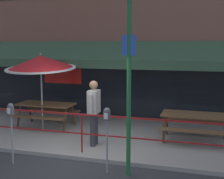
{
  "coord_description": "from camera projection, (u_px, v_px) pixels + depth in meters",
  "views": [
    {
      "loc": [
        2.83,
        -6.54,
        2.72
      ],
      "look_at": [
        0.38,
        1.6,
        1.5
      ],
      "focal_mm": 50.0,
      "sensor_mm": 36.0,
      "label": 1
    }
  ],
  "objects": [
    {
      "name": "ground_plane",
      "position": [
        77.0,
        160.0,
        7.4
      ],
      "size": [
        120.0,
        120.0,
        0.0
      ],
      "primitive_type": "plane",
      "color": "#2D2D30"
    },
    {
      "name": "patio_deck",
      "position": [
        104.0,
        135.0,
        9.29
      ],
      "size": [
        15.0,
        4.0,
        0.1
      ],
      "primitive_type": "cube",
      "color": "gray",
      "rests_on": "ground"
    },
    {
      "name": "restaurant_building",
      "position": [
        123.0,
        19.0,
        10.89
      ],
      "size": [
        15.0,
        1.6,
        7.29
      ],
      "color": "brown",
      "rests_on": "ground"
    },
    {
      "name": "patio_railing",
      "position": [
        82.0,
        125.0,
        7.57
      ],
      "size": [
        13.84,
        0.04,
        0.97
      ],
      "color": "maroon",
      "rests_on": "patio_deck"
    },
    {
      "name": "picnic_table_left",
      "position": [
        46.0,
        108.0,
        9.98
      ],
      "size": [
        1.8,
        1.42,
        0.76
      ],
      "color": "brown",
      "rests_on": "patio_deck"
    },
    {
      "name": "picnic_table_centre",
      "position": [
        195.0,
        120.0,
        8.47
      ],
      "size": [
        1.8,
        1.42,
        0.76
      ],
      "color": "brown",
      "rests_on": "patio_deck"
    },
    {
      "name": "patio_umbrella_left",
      "position": [
        41.0,
        63.0,
        9.54
      ],
      "size": [
        2.14,
        2.14,
        2.38
      ],
      "color": "#B7B2A8",
      "rests_on": "patio_deck"
    },
    {
      "name": "pedestrian_walking",
      "position": [
        94.0,
        109.0,
        8.1
      ],
      "size": [
        0.25,
        0.62,
        1.71
      ],
      "color": "#333338",
      "rests_on": "patio_deck"
    },
    {
      "name": "parking_meter_near",
      "position": [
        11.0,
        115.0,
        7.02
      ],
      "size": [
        0.15,
        0.16,
        1.42
      ],
      "color": "gray",
      "rests_on": "ground"
    },
    {
      "name": "parking_meter_far",
      "position": [
        107.0,
        121.0,
        6.53
      ],
      "size": [
        0.15,
        0.16,
        1.42
      ],
      "color": "gray",
      "rests_on": "ground"
    },
    {
      "name": "street_sign_pole",
      "position": [
        129.0,
        84.0,
        6.31
      ],
      "size": [
        0.28,
        0.09,
        3.77
      ],
      "color": "#1E6033",
      "rests_on": "ground"
    }
  ]
}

